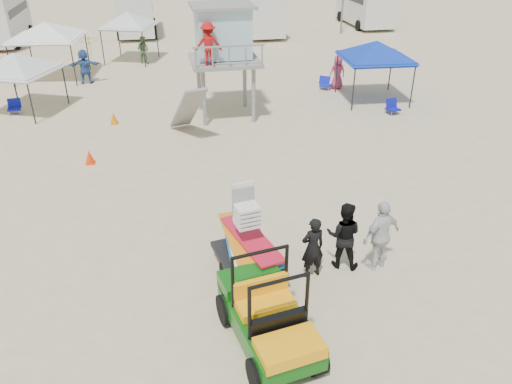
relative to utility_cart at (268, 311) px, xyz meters
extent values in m
plane|color=beige|center=(0.06, 1.07, -0.92)|extent=(140.00, 140.00, 0.00)
cube|color=#0C510E|center=(0.02, 0.04, -0.35)|extent=(1.72, 2.77, 0.46)
cube|color=#FFA00D|center=(0.02, 0.04, -0.07)|extent=(1.29, 0.92, 0.25)
cylinder|color=black|center=(-0.55, -0.90, -0.58)|extent=(0.40, 0.70, 0.66)
cube|color=black|center=(0.02, 2.34, -0.45)|extent=(1.60, 2.09, 0.12)
cylinder|color=black|center=(-0.53, 2.34, -0.67)|extent=(0.28, 0.53, 0.50)
imported|color=black|center=(1.52, 2.04, -0.12)|extent=(0.64, 0.47, 1.60)
imported|color=black|center=(2.37, 2.29, -0.04)|extent=(1.05, 0.96, 1.75)
imported|color=silver|center=(3.22, 2.04, 0.01)|extent=(1.17, 0.80, 1.85)
cylinder|color=gray|center=(0.06, 12.55, 0.26)|extent=(0.17, 0.17, 2.34)
cube|color=gray|center=(1.09, 13.58, 1.50)|extent=(2.83, 2.83, 0.15)
cube|color=#A4CCD3|center=(1.09, 13.86, 2.60)|extent=(2.17, 1.89, 1.97)
imported|color=#B20F0F|center=(0.34, 12.64, 2.40)|extent=(1.06, 0.61, 1.64)
cylinder|color=black|center=(6.82, 13.03, 0.09)|extent=(0.06, 0.06, 2.02)
pyramid|color=#0F2FA9|center=(8.19, 14.40, 1.85)|extent=(3.08, 3.08, 0.80)
cube|color=#0F2FA9|center=(8.19, 14.40, 1.05)|extent=(3.08, 3.08, 0.18)
pyramid|color=silver|center=(-7.67, 15.85, 1.69)|extent=(3.70, 3.70, 0.80)
cube|color=silver|center=(-7.67, 15.85, 0.89)|extent=(3.70, 3.70, 0.18)
cylinder|color=black|center=(-8.80, 19.68, 0.18)|extent=(0.06, 0.06, 2.20)
pyramid|color=white|center=(-7.24, 21.24, 2.03)|extent=(3.66, 3.66, 0.80)
cube|color=white|center=(-7.24, 21.24, 1.23)|extent=(3.66, 3.66, 0.18)
cylinder|color=black|center=(-4.40, 23.00, 0.14)|extent=(0.06, 0.06, 2.12)
pyramid|color=silver|center=(-3.15, 24.25, 1.95)|extent=(3.39, 3.39, 0.80)
cube|color=silver|center=(-3.15, 24.25, 1.15)|extent=(3.39, 3.39, 0.18)
imported|color=#B61327|center=(-9.73, 21.06, 0.05)|extent=(2.40, 2.43, 1.92)
imported|color=yellow|center=(-5.35, 22.85, 0.00)|extent=(2.85, 2.85, 1.83)
cone|color=#FE3008|center=(-4.32, 9.61, -0.67)|extent=(0.34, 0.34, 0.50)
cone|color=orange|center=(-3.69, 13.48, -0.67)|extent=(0.34, 0.34, 0.50)
cube|color=#0E169F|center=(-8.09, 15.57, -0.70)|extent=(0.61, 0.58, 0.06)
cube|color=#0E169F|center=(-8.09, 15.81, -0.50)|extent=(0.56, 0.26, 0.44)
cylinder|color=#B2B2B7|center=(-8.31, 15.37, -0.82)|extent=(0.03, 0.03, 0.20)
cube|color=#0D1293|center=(8.36, 12.33, -0.70)|extent=(0.64, 0.61, 0.06)
cube|color=#0D1293|center=(8.36, 12.57, -0.50)|extent=(0.56, 0.29, 0.44)
cylinder|color=#B2B2B7|center=(8.14, 12.13, -0.82)|extent=(0.03, 0.03, 0.20)
cube|color=#101DB2|center=(6.56, 16.38, -0.70)|extent=(0.73, 0.72, 0.06)
cube|color=#101DB2|center=(6.56, 16.62, -0.50)|extent=(0.54, 0.45, 0.44)
cylinder|color=#B2B2B7|center=(6.34, 16.18, -0.82)|extent=(0.03, 0.03, 0.20)
cube|color=silver|center=(-11.94, 31.07, 0.83)|extent=(2.50, 6.80, 3.00)
cube|color=silver|center=(-2.94, 32.57, 0.83)|extent=(2.50, 6.50, 3.00)
cube|color=black|center=(-2.94, 32.57, 1.28)|extent=(2.54, 5.20, 0.50)
cylinder|color=black|center=(-4.19, 30.49, -0.52)|extent=(0.25, 0.80, 0.80)
cube|color=silver|center=(6.06, 31.07, 0.83)|extent=(2.50, 7.00, 3.00)
cube|color=black|center=(6.06, 31.07, 1.28)|extent=(2.54, 5.60, 0.50)
cylinder|color=black|center=(4.81, 28.83, -0.52)|extent=(0.25, 0.80, 0.80)
cube|color=silver|center=(15.06, 32.57, 0.83)|extent=(2.50, 6.60, 3.00)
cylinder|color=black|center=(13.81, 30.46, -0.52)|extent=(0.25, 0.80, 0.80)
imported|color=#5A8550|center=(-2.45, 23.56, -0.13)|extent=(0.97, 0.91, 1.58)
imported|color=#B43357|center=(7.18, 16.47, -0.08)|extent=(0.84, 0.57, 1.66)
imported|color=tan|center=(7.17, 31.52, -0.15)|extent=(0.64, 0.66, 1.53)
imported|color=#35589F|center=(-5.40, 19.85, -0.03)|extent=(1.65, 0.53, 1.77)
camera|label=1|loc=(-1.64, -7.17, 6.65)|focal=35.00mm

